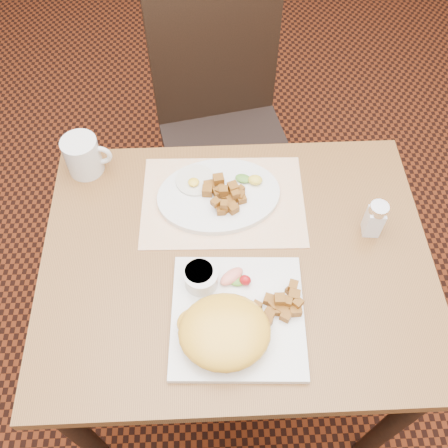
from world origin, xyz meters
TOP-DOWN VIEW (x-y plane):
  - ground at (0.00, 0.00)m, footprint 8.00×8.00m
  - table at (0.00, 0.00)m, footprint 0.90×0.70m
  - chair_far at (-0.01, 0.66)m, footprint 0.50×0.50m
  - placemat at (-0.02, 0.16)m, footprint 0.41×0.29m
  - plate_square at (-0.01, -0.15)m, footprint 0.29×0.29m
  - plate_oval at (-0.04, 0.17)m, footprint 0.33×0.26m
  - hollandaise_mound at (-0.04, -0.20)m, footprint 0.19×0.17m
  - ramekin at (-0.08, -0.07)m, footprint 0.07×0.07m
  - garnish_sq at (-0.01, -0.07)m, footprint 0.08×0.06m
  - fried_egg at (-0.09, 0.21)m, footprint 0.10×0.10m
  - garnish_ov at (0.05, 0.21)m, footprint 0.07×0.05m
  - salt_shaker at (0.32, 0.06)m, footprint 0.05×0.05m
  - coffee_mug at (-0.37, 0.28)m, footprint 0.12×0.09m
  - home_fries_sq at (0.09, -0.14)m, footprint 0.11×0.10m
  - home_fries_ov at (-0.02, 0.16)m, footprint 0.11×0.11m

SIDE VIEW (x-z plane):
  - ground at x=0.00m, z-range 0.00..0.00m
  - chair_far at x=-0.01m, z-range 0.05..1.02m
  - table at x=0.00m, z-range 0.27..1.02m
  - placemat at x=-0.02m, z-range 0.75..0.75m
  - plate_square at x=-0.01m, z-range 0.75..0.77m
  - plate_oval at x=-0.04m, z-range 0.75..0.77m
  - fried_egg at x=-0.09m, z-range 0.76..0.78m
  - garnish_sq at x=-0.01m, z-range 0.76..0.79m
  - garnish_ov at x=0.05m, z-range 0.77..0.79m
  - home_fries_sq at x=0.09m, z-range 0.76..0.80m
  - home_fries_ov at x=-0.02m, z-range 0.76..0.80m
  - ramekin at x=-0.08m, z-range 0.77..0.81m
  - hollandaise_mound at x=-0.04m, z-range 0.76..0.83m
  - coffee_mug at x=-0.37m, z-range 0.75..0.85m
  - salt_shaker at x=0.32m, z-range 0.75..0.85m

